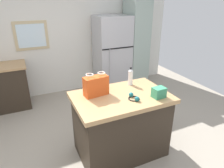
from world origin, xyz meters
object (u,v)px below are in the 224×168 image
at_px(refrigerator, 112,54).
at_px(ear_defenders, 134,97).
at_px(shopping_bag, 96,86).
at_px(tall_cabinet, 136,43).
at_px(small_box, 159,92).
at_px(kitchen_island, 121,124).
at_px(bottle, 130,77).

height_order(refrigerator, ear_defenders, refrigerator).
bearing_deg(refrigerator, shopping_bag, -120.15).
xyz_separation_m(tall_cabinet, small_box, (-1.08, -2.40, -0.09)).
distance_m(kitchen_island, bottle, 0.71).
distance_m(small_box, ear_defenders, 0.33).
bearing_deg(tall_cabinet, small_box, -114.29).
xyz_separation_m(shopping_bag, ear_defenders, (0.40, -0.32, -0.11)).
relative_size(kitchen_island, ear_defenders, 6.45).
distance_m(tall_cabinet, small_box, 2.63).
bearing_deg(shopping_bag, refrigerator, 59.85).
relative_size(kitchen_island, refrigerator, 0.73).
xyz_separation_m(kitchen_island, refrigerator, (0.86, 2.15, 0.41)).
height_order(small_box, bottle, bottle).
bearing_deg(refrigerator, ear_defenders, -108.13).
xyz_separation_m(kitchen_island, bottle, (0.29, 0.27, 0.59)).
height_order(tall_cabinet, shopping_bag, tall_cabinet).
height_order(bottle, ear_defenders, bottle).
distance_m(refrigerator, shopping_bag, 2.31).
relative_size(tall_cabinet, small_box, 13.34).
relative_size(kitchen_island, tall_cabinet, 0.59).
distance_m(tall_cabinet, bottle, 2.24).
bearing_deg(kitchen_island, bottle, 43.24).
xyz_separation_m(kitchen_island, shopping_bag, (-0.30, 0.16, 0.60)).
xyz_separation_m(kitchen_island, tall_cabinet, (1.50, 2.15, 0.62)).
xyz_separation_m(refrigerator, tall_cabinet, (0.65, 0.00, 0.21)).
distance_m(shopping_bag, small_box, 0.83).
height_order(tall_cabinet, bottle, tall_cabinet).
height_order(kitchen_island, bottle, bottle).
bearing_deg(small_box, ear_defenders, 164.24).
xyz_separation_m(shopping_bag, bottle, (0.59, 0.12, -0.01)).
height_order(tall_cabinet, ear_defenders, tall_cabinet).
distance_m(kitchen_island, tall_cabinet, 2.70).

